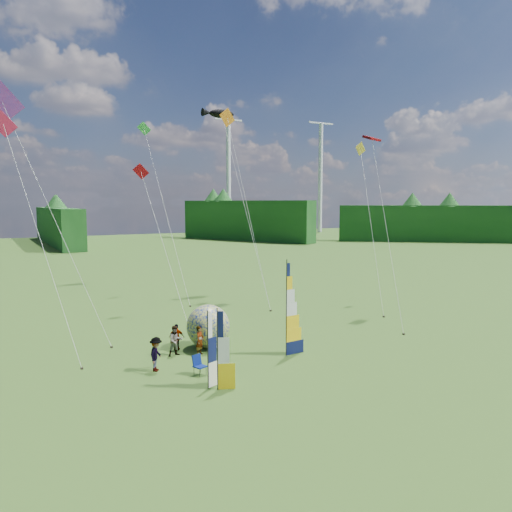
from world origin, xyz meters
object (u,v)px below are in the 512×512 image
spectator_b (176,341)px  spectator_c (156,354)px  side_banner_far (208,351)px  kite_whale (243,193)px  side_banner_left (218,351)px  spectator_a (200,340)px  feather_banner_main (286,310)px  bol_inflatable (208,326)px  camp_chair (200,365)px  spectator_d (177,337)px

spectator_b → spectator_c: size_ratio=0.97×
side_banner_far → kite_whale: size_ratio=0.19×
side_banner_left → side_banner_far: size_ratio=1.04×
spectator_a → feather_banner_main: bearing=-69.5°
spectator_a → kite_whale: (9.78, 13.49, 8.33)m
spectator_c → side_banner_left: bearing=-120.9°
kite_whale → side_banner_far: bearing=-129.5°
spectator_c → bol_inflatable: bearing=-21.9°
side_banner_far → feather_banner_main: bearing=1.0°
side_banner_left → spectator_a: (1.29, 5.16, -0.98)m
side_banner_left → side_banner_far: (-0.31, 0.36, -0.07)m
spectator_b → kite_whale: (10.98, 12.97, 8.30)m
spectator_b → spectator_c: spectator_c is taller
bol_inflatable → camp_chair: 4.70m
feather_banner_main → bol_inflatable: 4.85m
spectator_a → spectator_c: spectator_c is taller
spectator_a → spectator_d: size_ratio=1.07×
spectator_c → camp_chair: 2.35m
spectator_a → camp_chair: spectator_a is taller
spectator_a → kite_whale: kite_whale is taller
spectator_a → spectator_d: bearing=81.8°
side_banner_far → spectator_d: (0.78, 6.22, -0.97)m
kite_whale → spectator_c: bearing=-138.1°
feather_banner_main → bol_inflatable: size_ratio=2.04×
side_banner_left → spectator_c: bearing=136.2°
feather_banner_main → spectator_c: (-6.97, 1.04, -1.69)m
spectator_a → spectator_c: bearing=167.5°
camp_chair → kite_whale: (11.03, 16.51, 8.64)m
spectator_c → camp_chair: spectator_c is taller
spectator_d → kite_whale: 18.12m
bol_inflatable → spectator_c: bol_inflatable is taller
spectator_a → spectator_c: (-2.92, -1.41, 0.05)m
side_banner_left → feather_banner_main: bearing=49.6°
spectator_d → camp_chair: (-0.43, -4.43, -0.26)m
side_banner_far → spectator_b: size_ratio=2.08×
feather_banner_main → side_banner_far: 6.17m
feather_banner_main → spectator_c: 7.25m
side_banner_far → bol_inflatable: bearing=44.7°
spectator_d → bol_inflatable: bearing=-159.6°
bol_inflatable → side_banner_left: bearing=-110.0°
side_banner_far → spectator_a: bearing=50.0°
feather_banner_main → side_banner_left: size_ratio=1.43×
feather_banner_main → spectator_a: feather_banner_main is taller
spectator_a → bol_inflatable: bearing=9.3°
side_banner_left → camp_chair: size_ratio=3.63×
camp_chair → kite_whale: size_ratio=0.05×
bol_inflatable → spectator_d: bol_inflatable is taller
bol_inflatable → spectator_a: (-0.97, -1.06, -0.44)m
bol_inflatable → camp_chair: (-2.22, -4.08, -0.75)m
spectator_c → spectator_d: bearing=-1.0°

